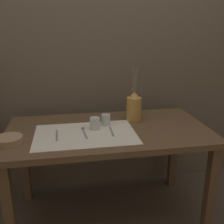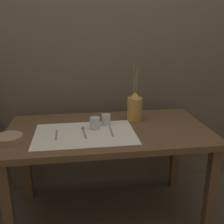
% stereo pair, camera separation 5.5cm
% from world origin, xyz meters
% --- Properties ---
extents(ground_plane, '(12.00, 12.00, 0.00)m').
position_xyz_m(ground_plane, '(0.00, 0.00, 0.00)').
color(ground_plane, brown).
extents(stone_wall_back, '(7.00, 0.06, 2.40)m').
position_xyz_m(stone_wall_back, '(0.00, 0.48, 1.20)').
color(stone_wall_back, brown).
rests_on(stone_wall_back, ground_plane).
extents(wooden_table, '(1.40, 0.75, 0.72)m').
position_xyz_m(wooden_table, '(0.00, 0.00, 0.63)').
color(wooden_table, brown).
rests_on(wooden_table, ground_plane).
extents(linen_cloth, '(0.66, 0.44, 0.00)m').
position_xyz_m(linen_cloth, '(-0.16, -0.08, 0.72)').
color(linen_cloth, silver).
rests_on(linen_cloth, wooden_table).
extents(pitcher_with_flowers, '(0.11, 0.11, 0.42)m').
position_xyz_m(pitcher_with_flowers, '(0.22, 0.14, 0.82)').
color(pitcher_with_flowers, '#B7843D').
rests_on(pitcher_with_flowers, wooden_table).
extents(wooden_bowl, '(0.17, 0.17, 0.04)m').
position_xyz_m(wooden_bowl, '(-0.63, -0.13, 0.74)').
color(wooden_bowl, '#9E7F5B').
rests_on(wooden_bowl, wooden_table).
extents(glass_tumbler_near, '(0.07, 0.07, 0.08)m').
position_xyz_m(glass_tumbler_near, '(-0.09, -0.00, 0.76)').
color(glass_tumbler_near, silver).
rests_on(glass_tumbler_near, wooden_table).
extents(glass_tumbler_far, '(0.07, 0.07, 0.08)m').
position_xyz_m(glass_tumbler_far, '(-0.01, 0.06, 0.76)').
color(glass_tumbler_far, silver).
rests_on(glass_tumbler_far, wooden_table).
extents(fork_outer, '(0.02, 0.17, 0.00)m').
position_xyz_m(fork_outer, '(-0.35, -0.07, 0.72)').
color(fork_outer, gray).
rests_on(fork_outer, wooden_table).
extents(spoon_inner, '(0.03, 0.18, 0.02)m').
position_xyz_m(spoon_inner, '(-0.17, -0.02, 0.72)').
color(spoon_inner, gray).
rests_on(spoon_inner, wooden_table).
extents(knife_center, '(0.01, 0.17, 0.00)m').
position_xyz_m(knife_center, '(0.01, -0.07, 0.72)').
color(knife_center, gray).
rests_on(knife_center, wooden_table).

